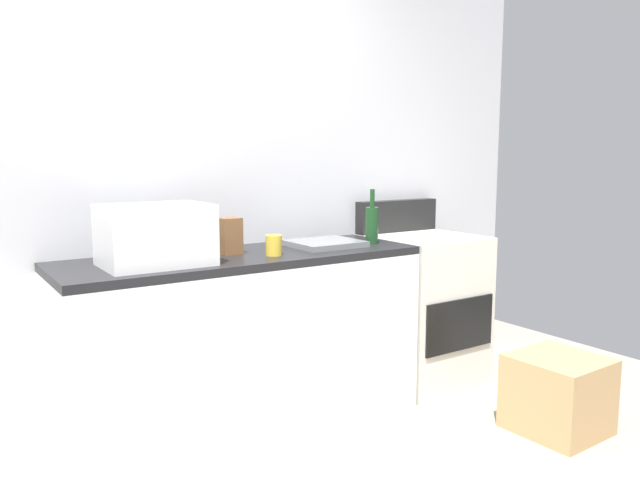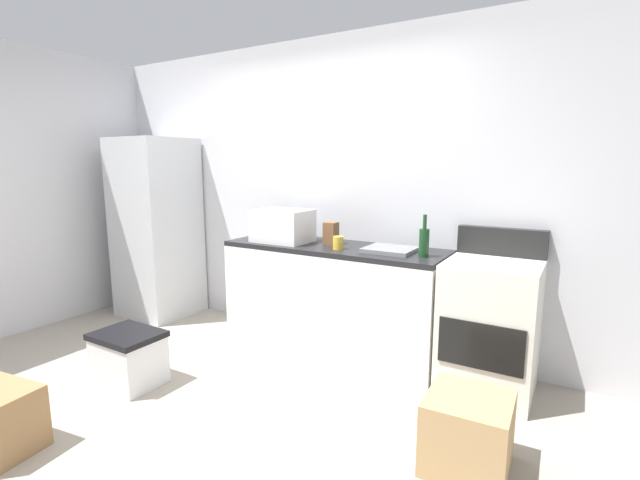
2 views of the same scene
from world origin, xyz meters
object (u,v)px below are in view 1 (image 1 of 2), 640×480
object	(u,v)px
stove_oven	(423,306)
coffee_mug	(274,245)
knife_block	(230,236)
cardboard_box_large	(558,394)
microwave	(155,235)
wine_bottle	(372,224)

from	to	relation	value
stove_oven	coffee_mug	bearing A→B (deg)	-173.30
stove_oven	knife_block	world-z (taller)	stove_oven
knife_block	cardboard_box_large	world-z (taller)	knife_block
microwave	coffee_mug	size ratio (longest dim) A/B	4.60
microwave	wine_bottle	xyz separation A→B (m)	(1.22, -0.00, -0.03)
wine_bottle	cardboard_box_large	size ratio (longest dim) A/B	0.72
stove_oven	knife_block	xyz separation A→B (m)	(-1.27, 0.03, 0.52)
wine_bottle	stove_oven	bearing A→B (deg)	8.87
stove_oven	wine_bottle	world-z (taller)	wine_bottle
wine_bottle	knife_block	xyz separation A→B (m)	(-0.81, 0.11, -0.02)
microwave	knife_block	world-z (taller)	microwave
wine_bottle	coffee_mug	world-z (taller)	wine_bottle
cardboard_box_large	wine_bottle	bearing A→B (deg)	122.35
coffee_mug	knife_block	size ratio (longest dim) A/B	0.56
knife_block	cardboard_box_large	bearing A→B (deg)	-35.21
knife_block	stove_oven	bearing A→B (deg)	-1.51
microwave	cardboard_box_large	world-z (taller)	microwave
stove_oven	microwave	size ratio (longest dim) A/B	2.39
coffee_mug	wine_bottle	bearing A→B (deg)	5.15
coffee_mug	cardboard_box_large	xyz separation A→B (m)	(1.19, -0.78, -0.76)
wine_bottle	cardboard_box_large	world-z (taller)	wine_bottle
wine_bottle	coffee_mug	distance (m)	0.66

